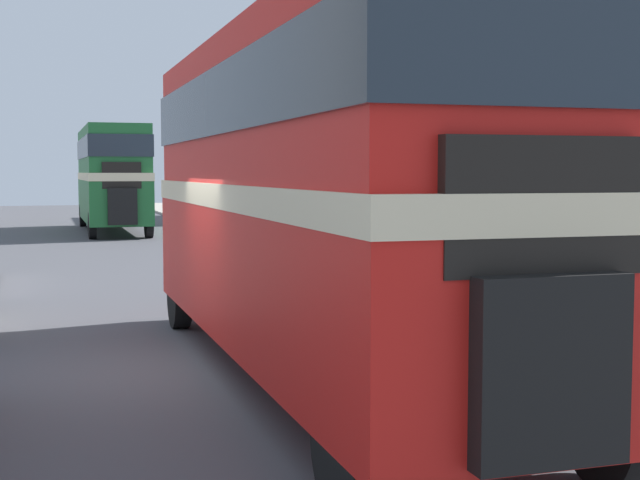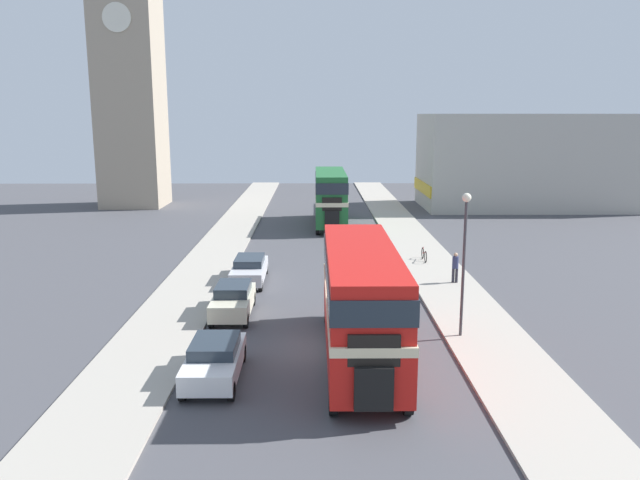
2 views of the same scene
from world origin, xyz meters
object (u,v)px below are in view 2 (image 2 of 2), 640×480
Objects in this scene: bus_distant at (330,194)px; car_parked_far at (249,269)px; street_lamp at (465,244)px; car_parked_near at (215,359)px; double_decker_bus at (361,295)px; pedestrian_walking at (455,266)px; car_parked_mid at (233,300)px; bicycle_on_pavement at (424,255)px; church_tower at (127,29)px.

bus_distant is 2.29× the size of car_parked_far.
car_parked_near is at bearing -157.12° from street_lamp.
pedestrian_walking is (5.85, 10.43, -1.47)m from double_decker_bus.
street_lamp is (4.28, 2.25, 1.43)m from double_decker_bus.
bus_distant reaches higher than car_parked_far.
car_parked_mid is 5.85m from car_parked_far.
bus_distant is at bearing 81.18° from car_parked_near.
double_decker_bus is 2.32× the size of car_parked_far.
bus_distant is 14.64m from bicycle_on_pavement.
pedestrian_walking reaches higher than car_parked_mid.
church_tower is (-14.46, 42.20, 16.26)m from car_parked_near.
church_tower reaches higher than car_parked_far.
car_parked_mid is at bearing 162.82° from street_lamp.
pedestrian_walking is 5.24m from bicycle_on_pavement.
car_parked_far is 11.28m from bicycle_on_pavement.
car_parked_far is 2.58× the size of bicycle_on_pavement.
car_parked_mid is 0.90× the size of car_parked_far.
church_tower is (-19.61, 40.47, 14.46)m from double_decker_bus.
church_tower is at bearing 115.85° from double_decker_bus.
street_lamp reaches higher than pedestrian_walking.
car_parked_far is at bearing -63.96° from church_tower.
car_parked_mid is 14.73m from bicycle_on_pavement.
street_lamp is at bearing -93.50° from bicycle_on_pavement.
church_tower reaches higher than pedestrian_walking.
car_parked_near is at bearing -87.96° from car_parked_mid.
street_lamp is (9.67, -2.99, 3.20)m from car_parked_mid.
pedestrian_walking is at bearing 60.71° from double_decker_bus.
pedestrian_walking is (6.23, -18.57, -1.58)m from bus_distant.
car_parked_far is at bearing 90.46° from car_parked_near.
church_tower is at bearing 122.00° from street_lamp.
double_decker_bus is 0.32× the size of church_tower.
car_parked_far is 36.52m from church_tower.
bus_distant is at bearing -30.83° from church_tower.
church_tower is (-23.89, 38.22, 13.03)m from street_lamp.
church_tower reaches higher than car_parked_mid.
church_tower is at bearing 116.04° from car_parked_far.
street_lamp is at bearing -80.12° from bus_distant.
double_decker_bus is at bearing -64.15° from church_tower.
church_tower is (-19.23, 11.48, 14.35)m from bus_distant.
pedestrian_walking reaches higher than car_parked_near.
car_parked_near is at bearing -71.09° from church_tower.
pedestrian_walking is at bearing 24.76° from car_parked_mid.
church_tower is (-14.21, 35.23, 16.22)m from car_parked_mid.
car_parked_mid is at bearing 92.04° from car_parked_near.
bus_distant reaches higher than double_decker_bus.
double_decker_bus reaches higher than car_parked_near.
street_lamp reaches higher than car_parked_near.
street_lamp is (9.53, -8.84, 3.23)m from car_parked_far.
car_parked_far is 0.14× the size of church_tower.
bus_distant is 1.77× the size of street_lamp.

